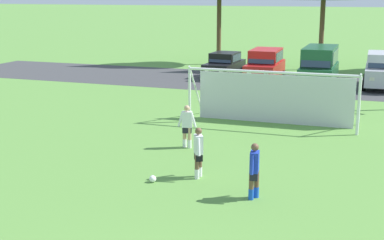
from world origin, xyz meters
name	(u,v)px	position (x,y,z in m)	size (l,w,h in m)	color
ground_plane	(287,131)	(0.00, 15.00, 0.00)	(400.00, 400.00, 0.00)	#598C3D
parking_lot_strip	(320,85)	(0.00, 27.20, 0.00)	(52.00, 8.40, 0.01)	#3D3D3F
soccer_ball	(153,179)	(-2.83, 7.25, 0.11)	(0.22, 0.22, 0.22)	white
soccer_goal	(273,96)	(-0.83, 16.07, 1.29)	(7.45, 2.04, 2.57)	white
player_striker_near	(187,126)	(-3.15, 11.23, 0.82)	(0.75, 0.33, 1.64)	tan
player_midfield_center	(198,153)	(-1.64, 8.13, 0.82)	(0.40, 0.72, 1.64)	brown
player_winger_left	(254,171)	(0.43, 6.96, 0.82)	(0.29, 0.74, 1.64)	brown
parked_car_slot_far_left	(224,65)	(-6.63, 28.31, 0.88)	(2.20, 4.28, 1.72)	black
parked_car_slot_left	(265,65)	(-3.55, 27.17, 1.11)	(2.19, 4.63, 2.16)	red
parked_car_slot_center_left	(319,66)	(0.00, 26.22, 1.34)	(2.20, 4.80, 2.52)	#194C2D
parked_car_slot_center	(382,70)	(3.61, 27.55, 1.11)	(2.19, 4.63, 2.16)	#B2B2BC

